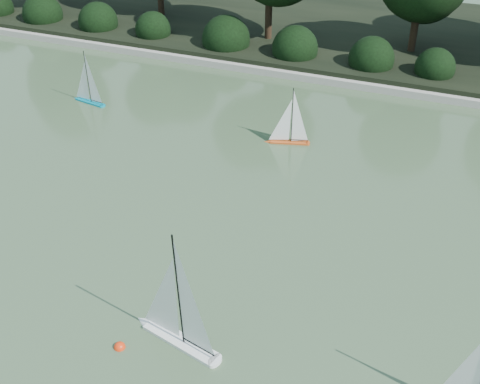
# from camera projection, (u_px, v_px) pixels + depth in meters

# --- Properties ---
(ground) EXTENTS (80.00, 80.00, 0.00)m
(ground) POSITION_uv_depth(u_px,v_px,m) (194.00, 327.00, 8.12)
(ground) COLOR #304328
(ground) RESTS_ON ground
(pond_coping) EXTENTS (40.00, 0.35, 0.18)m
(pond_coping) POSITION_uv_depth(u_px,v_px,m) (353.00, 83.00, 15.07)
(pond_coping) COLOR gray
(pond_coping) RESTS_ON ground
(far_bank) EXTENTS (40.00, 8.00, 0.30)m
(far_bank) POSITION_uv_depth(u_px,v_px,m) (385.00, 35.00, 18.15)
(far_bank) COLOR black
(far_bank) RESTS_ON ground
(shrub_hedge) EXTENTS (29.10, 1.10, 1.10)m
(shrub_hedge) POSITION_uv_depth(u_px,v_px,m) (363.00, 58.00, 15.57)
(shrub_hedge) COLOR black
(shrub_hedge) RESTS_ON ground
(sailboat_white_a) EXTENTS (1.42, 0.53, 1.94)m
(sailboat_white_a) POSITION_uv_depth(u_px,v_px,m) (173.00, 322.00, 7.76)
(sailboat_white_a) COLOR white
(sailboat_white_a) RESTS_ON ground
(sailboat_orange) EXTENTS (0.96, 0.41, 1.32)m
(sailboat_orange) POSITION_uv_depth(u_px,v_px,m) (286.00, 134.00, 12.47)
(sailboat_orange) COLOR #CB4E1A
(sailboat_orange) RESTS_ON ground
(sailboat_teal) EXTENTS (1.01, 0.33, 1.37)m
(sailboat_teal) POSITION_uv_depth(u_px,v_px,m) (87.00, 94.00, 14.21)
(sailboat_teal) COLOR #017F99
(sailboat_teal) RESTS_ON ground
(race_buoy) EXTENTS (0.15, 0.15, 0.15)m
(race_buoy) POSITION_uv_depth(u_px,v_px,m) (120.00, 347.00, 7.80)
(race_buoy) COLOR #FB330D
(race_buoy) RESTS_ON ground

